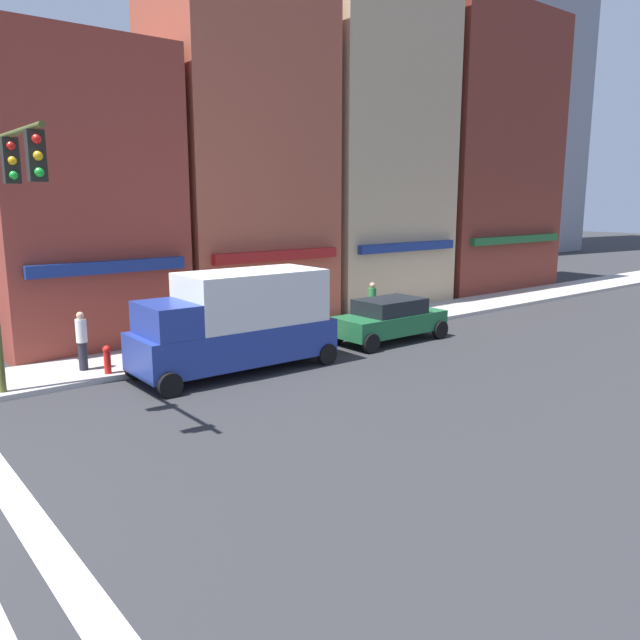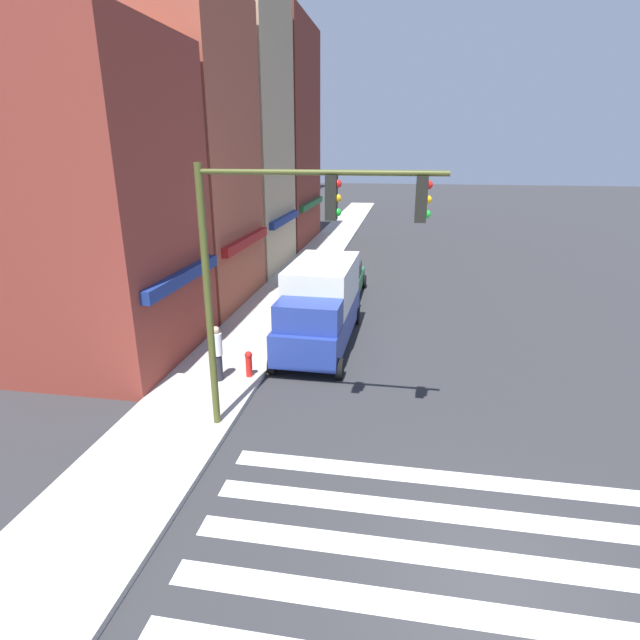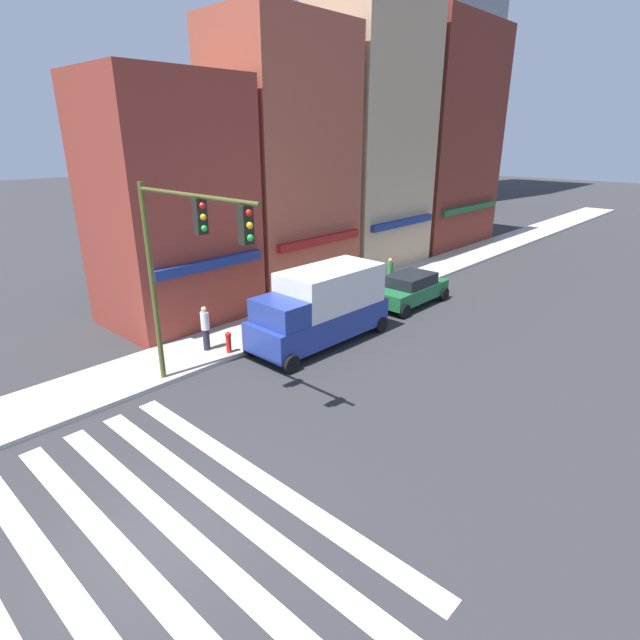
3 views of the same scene
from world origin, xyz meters
name	(u,v)px [view 2 (image 2 of 3)]	position (x,y,z in m)	size (l,w,h in m)	color
ground_plane	(493,588)	(0.00, 0.00, 0.00)	(200.00, 200.00, 0.00)	#2D2D30
sidewalk_left	(86,530)	(0.00, 7.50, 0.07)	(120.00, 3.00, 0.15)	#B2ADA3
crosswalk_stripes	(493,588)	(0.00, 0.00, 0.00)	(6.30, 10.80, 0.01)	silver
storefront_row	(234,147)	(21.36, 11.50, 7.02)	(30.44, 5.30, 15.36)	maroon
traffic_signal	(286,247)	(4.10, 4.44, 4.86)	(0.32, 5.55, 6.69)	#474C1E
box_truck_blue	(320,304)	(10.33, 4.70, 1.59)	(6.24, 2.42, 3.04)	navy
sedan_green	(343,280)	(16.84, 4.70, 0.84)	(4.41, 2.02, 1.59)	#1E6638
pedestrian_white_shirt	(217,353)	(6.50, 7.24, 1.07)	(0.32, 0.32, 1.77)	#23232D
pedestrian_green_top	(308,270)	(17.75, 6.61, 1.07)	(0.32, 0.32, 1.77)	#23232D
fire_hydrant	(249,363)	(6.92, 6.40, 0.61)	(0.24, 0.24, 0.84)	red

